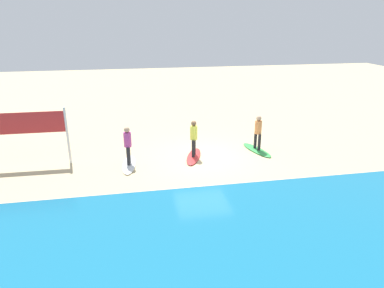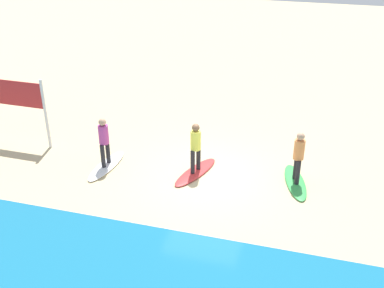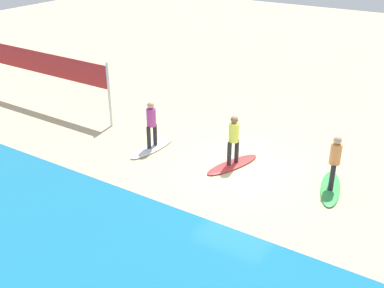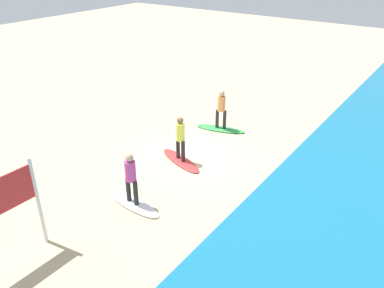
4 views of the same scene
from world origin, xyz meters
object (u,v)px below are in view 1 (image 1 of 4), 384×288
surfer_green (258,130)px  surfboard_green (257,150)px  surfer_white (128,143)px  surfboard_white (129,164)px  surfboard_red (194,156)px  surfer_red (194,136)px

surfer_green → surfboard_green: bearing=-90.0°
surfboard_green → surfer_white: (6.02, 0.65, 0.99)m
surfer_green → surfer_white: bearing=6.2°
surfboard_white → surfer_white: bearing=94.8°
surfboard_green → surfboard_red: (3.11, 0.25, 0.00)m
surfer_green → surfboard_white: surfer_green is taller
surfboard_red → surfer_white: surfer_white is taller
surfer_green → surfer_red: size_ratio=1.00×
surfboard_green → surfboard_white: bearing=-98.7°
surfer_green → surfer_white: same height
surfboard_red → surfer_white: (2.90, 0.40, 0.99)m
surfboard_green → surfer_green: surfer_green is taller
surfboard_green → surfer_green: (0.00, 0.00, 0.99)m
surfer_green → surfer_red: same height
surfboard_green → surfer_green: bearing=-14.9°
surfboard_green → surfboard_red: bearing=-100.3°
surfer_white → surfer_green: bearing=-173.8°
surfboard_white → surfboard_green: bearing=101.0°
surfboard_green → surfer_red: size_ratio=1.28×
surfer_green → surfboard_red: bearing=4.6°
surfer_green → surfboard_white: (6.02, 0.65, -0.99)m
surfboard_red → surfboard_green: bearing=113.5°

